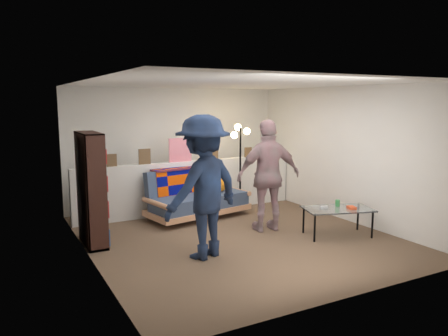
% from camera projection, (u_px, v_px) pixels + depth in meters
% --- Properties ---
extents(ground, '(5.00, 5.00, 0.00)m').
position_uv_depth(ground, '(236.00, 236.00, 6.96)').
color(ground, brown).
rests_on(ground, ground).
extents(room_shell, '(4.60, 5.05, 2.45)m').
position_uv_depth(room_shell, '(222.00, 130.00, 7.12)').
color(room_shell, silver).
rests_on(room_shell, ground).
extents(half_wall_ledge, '(4.45, 0.15, 1.00)m').
position_uv_depth(half_wall_ledge, '(190.00, 186.00, 8.46)').
color(half_wall_ledge, silver).
rests_on(half_wall_ledge, ground).
extents(ledge_decor, '(2.97, 0.02, 0.45)m').
position_uv_depth(ledge_decor, '(179.00, 153.00, 8.23)').
color(ledge_decor, brown).
rests_on(ledge_decor, half_wall_ledge).
extents(futon_sofa, '(2.01, 1.21, 0.81)m').
position_uv_depth(futon_sofa, '(197.00, 197.00, 8.10)').
color(futon_sofa, tan).
rests_on(futon_sofa, ground).
extents(bookshelf, '(0.28, 0.84, 1.69)m').
position_uv_depth(bookshelf, '(91.00, 193.00, 6.48)').
color(bookshelf, black).
rests_on(bookshelf, ground).
extents(coffee_table, '(1.19, 0.88, 0.55)m').
position_uv_depth(coffee_table, '(338.00, 210.00, 6.95)').
color(coffee_table, black).
rests_on(coffee_table, ground).
extents(floor_lamp, '(0.39, 0.31, 1.69)m').
position_uv_depth(floor_lamp, '(240.00, 149.00, 8.61)').
color(floor_lamp, black).
rests_on(floor_lamp, ground).
extents(person_left, '(1.44, 1.11, 1.96)m').
position_uv_depth(person_left, '(203.00, 187.00, 5.92)').
color(person_left, black).
rests_on(person_left, ground).
extents(person_right, '(1.15, 0.64, 1.85)m').
position_uv_depth(person_right, '(269.00, 176.00, 7.17)').
color(person_right, '#C17D86').
rests_on(person_right, ground).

